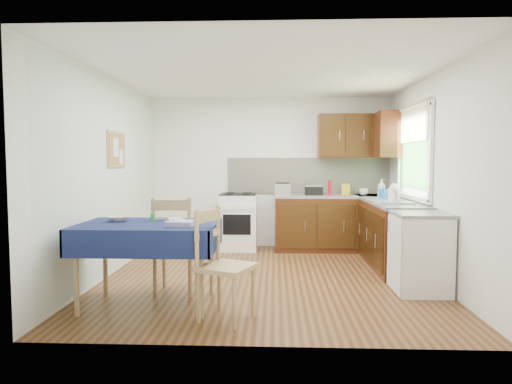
{
  "coord_description": "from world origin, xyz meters",
  "views": [
    {
      "loc": [
        0.1,
        -5.58,
        1.46
      ],
      "look_at": [
        -0.14,
        0.06,
        1.06
      ],
      "focal_mm": 32.0,
      "sensor_mm": 36.0,
      "label": 1
    }
  ],
  "objects_px": {
    "sandwich_press": "(314,190)",
    "chair_far": "(175,242)",
    "toaster": "(283,189)",
    "dish_rack": "(394,201)",
    "kettle": "(394,194)",
    "dining_table": "(148,234)",
    "chair_near": "(221,261)"
  },
  "relations": [
    {
      "from": "sandwich_press",
      "to": "chair_far",
      "type": "bearing_deg",
      "value": -129.61
    },
    {
      "from": "toaster",
      "to": "dish_rack",
      "type": "relative_size",
      "value": 0.58
    },
    {
      "from": "sandwich_press",
      "to": "kettle",
      "type": "xyz_separation_m",
      "value": [
        0.92,
        -1.39,
        0.03
      ]
    },
    {
      "from": "dining_table",
      "to": "dish_rack",
      "type": "bearing_deg",
      "value": 21.45
    },
    {
      "from": "dining_table",
      "to": "toaster",
      "type": "relative_size",
      "value": 5.23
    },
    {
      "from": "kettle",
      "to": "chair_near",
      "type": "bearing_deg",
      "value": -137.24
    },
    {
      "from": "chair_near",
      "to": "kettle",
      "type": "height_order",
      "value": "kettle"
    },
    {
      "from": "kettle",
      "to": "chair_far",
      "type": "bearing_deg",
      "value": -157.41
    },
    {
      "from": "chair_near",
      "to": "kettle",
      "type": "distance_m",
      "value": 2.82
    },
    {
      "from": "dining_table",
      "to": "toaster",
      "type": "height_order",
      "value": "toaster"
    },
    {
      "from": "dining_table",
      "to": "kettle",
      "type": "xyz_separation_m",
      "value": [
        2.81,
        1.52,
        0.29
      ]
    },
    {
      "from": "toaster",
      "to": "kettle",
      "type": "height_order",
      "value": "kettle"
    },
    {
      "from": "dining_table",
      "to": "kettle",
      "type": "height_order",
      "value": "kettle"
    },
    {
      "from": "chair_far",
      "to": "kettle",
      "type": "bearing_deg",
      "value": -156.33
    },
    {
      "from": "dining_table",
      "to": "chair_far",
      "type": "distance_m",
      "value": 0.48
    },
    {
      "from": "chair_far",
      "to": "chair_near",
      "type": "xyz_separation_m",
      "value": [
        0.6,
        -0.79,
        -0.02
      ]
    },
    {
      "from": "dining_table",
      "to": "chair_near",
      "type": "xyz_separation_m",
      "value": [
        0.77,
        -0.37,
        -0.18
      ]
    },
    {
      "from": "dining_table",
      "to": "chair_near",
      "type": "relative_size",
      "value": 1.34
    },
    {
      "from": "kettle",
      "to": "dining_table",
      "type": "bearing_deg",
      "value": -151.66
    },
    {
      "from": "kettle",
      "to": "sandwich_press",
      "type": "bearing_deg",
      "value": 123.66
    },
    {
      "from": "chair_near",
      "to": "toaster",
      "type": "bearing_deg",
      "value": 13.11
    },
    {
      "from": "chair_far",
      "to": "kettle",
      "type": "relative_size",
      "value": 4.12
    },
    {
      "from": "sandwich_press",
      "to": "dish_rack",
      "type": "bearing_deg",
      "value": -62.04
    },
    {
      "from": "chair_far",
      "to": "chair_near",
      "type": "height_order",
      "value": "chair_far"
    },
    {
      "from": "toaster",
      "to": "kettle",
      "type": "xyz_separation_m",
      "value": [
        1.43,
        -1.35,
        0.02
      ]
    },
    {
      "from": "toaster",
      "to": "sandwich_press",
      "type": "distance_m",
      "value": 0.5
    },
    {
      "from": "chair_near",
      "to": "dish_rack",
      "type": "xyz_separation_m",
      "value": [
        2.04,
        1.85,
        0.38
      ]
    },
    {
      "from": "sandwich_press",
      "to": "dish_rack",
      "type": "distance_m",
      "value": 1.69
    },
    {
      "from": "sandwich_press",
      "to": "dish_rack",
      "type": "relative_size",
      "value": 0.62
    },
    {
      "from": "toaster",
      "to": "dish_rack",
      "type": "xyz_separation_m",
      "value": [
        1.42,
        -1.39,
        -0.07
      ]
    },
    {
      "from": "chair_near",
      "to": "sandwich_press",
      "type": "xyz_separation_m",
      "value": [
        1.11,
        3.27,
        0.44
      ]
    },
    {
      "from": "dish_rack",
      "to": "dining_table",
      "type": "bearing_deg",
      "value": -155.99
    }
  ]
}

